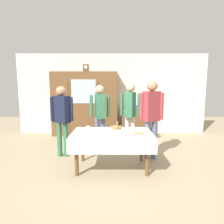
# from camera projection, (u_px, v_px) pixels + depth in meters

# --- Properties ---
(ground_plane) EXTENTS (12.00, 12.00, 0.00)m
(ground_plane) POSITION_uv_depth(u_px,v_px,m) (112.00, 163.00, 3.95)
(ground_plane) COLOR tan
(ground_plane) RESTS_ON ground
(back_wall) EXTENTS (6.40, 0.10, 2.70)m
(back_wall) POSITION_uv_depth(u_px,v_px,m) (112.00, 94.00, 6.39)
(back_wall) COLOR silver
(back_wall) RESTS_ON ground
(dining_table) EXTENTS (1.57, 0.97, 0.73)m
(dining_table) POSITION_uv_depth(u_px,v_px,m) (112.00, 138.00, 3.63)
(dining_table) COLOR brown
(dining_table) RESTS_ON ground
(wall_cabinet) EXTENTS (2.14, 0.46, 2.08)m
(wall_cabinet) POSITION_uv_depth(u_px,v_px,m) (85.00, 104.00, 6.14)
(wall_cabinet) COLOR brown
(wall_cabinet) RESTS_ON ground
(mantel_clock) EXTENTS (0.18, 0.11, 0.24)m
(mantel_clock) POSITION_uv_depth(u_px,v_px,m) (86.00, 68.00, 5.97)
(mantel_clock) COLOR brown
(mantel_clock) RESTS_ON wall_cabinet
(bookshelf_low) EXTENTS (1.02, 0.35, 0.88)m
(bookshelf_low) POSITION_uv_depth(u_px,v_px,m) (136.00, 121.00, 6.27)
(bookshelf_low) COLOR brown
(bookshelf_low) RESTS_ON ground
(book_stack) EXTENTS (0.16, 0.23, 0.10)m
(book_stack) POSITION_uv_depth(u_px,v_px,m) (137.00, 107.00, 6.20)
(book_stack) COLOR #3D754C
(book_stack) RESTS_ON bookshelf_low
(tea_cup_back_edge) EXTENTS (0.13, 0.13, 0.06)m
(tea_cup_back_edge) POSITION_uv_depth(u_px,v_px,m) (125.00, 133.00, 3.50)
(tea_cup_back_edge) COLOR white
(tea_cup_back_edge) RESTS_ON dining_table
(tea_cup_front_edge) EXTENTS (0.13, 0.13, 0.06)m
(tea_cup_front_edge) POSITION_uv_depth(u_px,v_px,m) (88.00, 128.00, 3.94)
(tea_cup_front_edge) COLOR white
(tea_cup_front_edge) RESTS_ON dining_table
(tea_cup_mid_left) EXTENTS (0.13, 0.13, 0.06)m
(tea_cup_mid_left) POSITION_uv_depth(u_px,v_px,m) (117.00, 135.00, 3.36)
(tea_cup_mid_left) COLOR silver
(tea_cup_mid_left) RESTS_ON dining_table
(tea_cup_mid_right) EXTENTS (0.13, 0.13, 0.06)m
(tea_cup_mid_right) POSITION_uv_depth(u_px,v_px,m) (83.00, 129.00, 3.78)
(tea_cup_mid_right) COLOR white
(tea_cup_mid_right) RESTS_ON dining_table
(tea_cup_far_right) EXTENTS (0.13, 0.13, 0.06)m
(tea_cup_far_right) POSITION_uv_depth(u_px,v_px,m) (123.00, 129.00, 3.79)
(tea_cup_far_right) COLOR white
(tea_cup_far_right) RESTS_ON dining_table
(bread_basket) EXTENTS (0.24, 0.24, 0.16)m
(bread_basket) POSITION_uv_depth(u_px,v_px,m) (116.00, 127.00, 3.94)
(bread_basket) COLOR #9E7542
(bread_basket) RESTS_ON dining_table
(pastry_plate) EXTENTS (0.28, 0.28, 0.05)m
(pastry_plate) POSITION_uv_depth(u_px,v_px,m) (139.00, 134.00, 3.46)
(pastry_plate) COLOR white
(pastry_plate) RESTS_ON dining_table
(spoon_center) EXTENTS (0.12, 0.02, 0.01)m
(spoon_center) POSITION_uv_depth(u_px,v_px,m) (107.00, 129.00, 3.91)
(spoon_center) COLOR silver
(spoon_center) RESTS_ON dining_table
(spoon_near_right) EXTENTS (0.12, 0.02, 0.01)m
(spoon_near_right) POSITION_uv_depth(u_px,v_px,m) (107.00, 136.00, 3.41)
(spoon_near_right) COLOR silver
(spoon_near_right) RESTS_ON dining_table
(spoon_far_right) EXTENTS (0.12, 0.02, 0.01)m
(spoon_far_right) POSITION_uv_depth(u_px,v_px,m) (86.00, 135.00, 3.47)
(spoon_far_right) COLOR silver
(spoon_far_right) RESTS_ON dining_table
(person_behind_table_right) EXTENTS (0.52, 0.40, 1.65)m
(person_behind_table_right) POSITION_uv_depth(u_px,v_px,m) (100.00, 111.00, 4.75)
(person_behind_table_right) COLOR slate
(person_behind_table_right) RESTS_ON ground
(person_behind_table_left) EXTENTS (0.52, 0.35, 1.75)m
(person_behind_table_left) POSITION_uv_depth(u_px,v_px,m) (151.00, 111.00, 4.07)
(person_behind_table_left) COLOR slate
(person_behind_table_left) RESTS_ON ground
(person_by_cabinet) EXTENTS (0.52, 0.35, 1.63)m
(person_by_cabinet) POSITION_uv_depth(u_px,v_px,m) (62.00, 114.00, 4.23)
(person_by_cabinet) COLOR #33704C
(person_by_cabinet) RESTS_ON ground
(person_near_right_end) EXTENTS (0.52, 0.41, 1.71)m
(person_near_right_end) POSITION_uv_depth(u_px,v_px,m) (130.00, 109.00, 4.76)
(person_near_right_end) COLOR silver
(person_near_right_end) RESTS_ON ground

